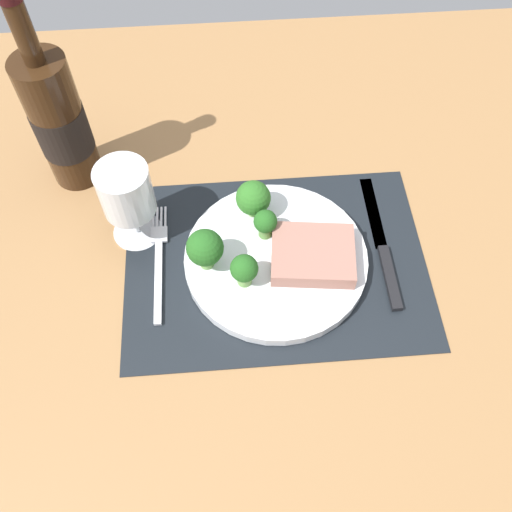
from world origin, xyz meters
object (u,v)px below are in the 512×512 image
at_px(fork, 159,260).
at_px(steak, 313,255).
at_px(plate, 276,259).
at_px(wine_glass, 127,195).
at_px(wine_bottle, 59,121).
at_px(knife, 383,251).

bearing_deg(fork, steak, -3.25).
bearing_deg(fork, plate, -1.85).
bearing_deg(steak, wine_glass, 161.95).
relative_size(steak, wine_glass, 0.85).
distance_m(plate, wine_bottle, 0.36).
distance_m(steak, fork, 0.21).
xyz_separation_m(plate, knife, (0.15, 0.01, -0.00)).
relative_size(fork, wine_bottle, 0.62).
relative_size(wine_bottle, wine_glass, 2.37).
relative_size(plate, wine_glass, 1.94).
xyz_separation_m(wine_bottle, wine_glass, (0.09, -0.12, -0.02)).
relative_size(plate, wine_bottle, 0.82).
height_order(steak, knife, steak).
bearing_deg(plate, knife, 1.98).
bearing_deg(wine_glass, steak, -18.05).
relative_size(steak, wine_bottle, 0.36).
xyz_separation_m(fork, wine_glass, (-0.03, 0.06, 0.08)).
bearing_deg(steak, fork, 173.62).
distance_m(plate, fork, 0.16).
height_order(plate, knife, plate).
bearing_deg(wine_glass, knife, -10.51).
distance_m(fork, knife, 0.32).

